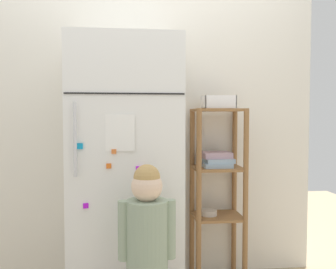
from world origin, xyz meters
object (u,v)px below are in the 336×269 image
refrigerator (126,169)px  pantry_shelf_unit (217,178)px  child_standing (147,234)px  fruit_bin (219,103)px

refrigerator → pantry_shelf_unit: 0.66m
child_standing → fruit_bin: (0.53, 0.61, 0.70)m
refrigerator → fruit_bin: 0.79m
refrigerator → fruit_bin: size_ratio=7.70×
refrigerator → fruit_bin: refrigerator is taller
refrigerator → pantry_shelf_unit: (0.64, 0.13, -0.09)m
child_standing → pantry_shelf_unit: pantry_shelf_unit is taller
pantry_shelf_unit → fruit_bin: bearing=-8.1°
refrigerator → child_standing: bearing=-77.0°
child_standing → pantry_shelf_unit: bearing=49.4°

